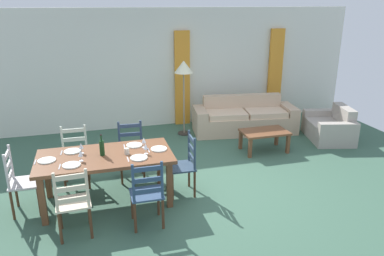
{
  "coord_description": "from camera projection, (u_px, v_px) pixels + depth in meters",
  "views": [
    {
      "loc": [
        -1.57,
        -5.19,
        2.83
      ],
      "look_at": [
        0.07,
        0.66,
        0.75
      ],
      "focal_mm": 34.84,
      "sensor_mm": 36.0,
      "label": 1
    }
  ],
  "objects": [
    {
      "name": "ground_plane",
      "position": [
        199.0,
        185.0,
        6.05
      ],
      "size": [
        9.6,
        9.6,
        0.02
      ],
      "primitive_type": "cube",
      "color": "#3A5E4A"
    },
    {
      "name": "wall_far",
      "position": [
        158.0,
        68.0,
        8.62
      ],
      "size": [
        9.6,
        0.16,
        2.7
      ],
      "primitive_type": "cube",
      "color": "silver",
      "rests_on": "ground_plane"
    },
    {
      "name": "curtain_panel_left",
      "position": [
        182.0,
        79.0,
        8.71
      ],
      "size": [
        0.35,
        0.08,
        2.2
      ],
      "primitive_type": "cube",
      "color": "orange",
      "rests_on": "ground_plane"
    },
    {
      "name": "curtain_panel_right",
      "position": [
        275.0,
        74.0,
        9.32
      ],
      "size": [
        0.35,
        0.08,
        2.2
      ],
      "primitive_type": "cube",
      "color": "orange",
      "rests_on": "ground_plane"
    },
    {
      "name": "dining_table",
      "position": [
        105.0,
        161.0,
        5.33
      ],
      "size": [
        1.9,
        0.96,
        0.75
      ],
      "color": "brown",
      "rests_on": "ground_plane"
    },
    {
      "name": "dining_chair_near_left",
      "position": [
        73.0,
        203.0,
        4.58
      ],
      "size": [
        0.44,
        0.42,
        0.96
      ],
      "color": "beige",
      "rests_on": "ground_plane"
    },
    {
      "name": "dining_chair_near_right",
      "position": [
        147.0,
        194.0,
        4.8
      ],
      "size": [
        0.42,
        0.4,
        0.96
      ],
      "color": "navy",
      "rests_on": "ground_plane"
    },
    {
      "name": "dining_chair_far_left",
      "position": [
        75.0,
        157.0,
        5.93
      ],
      "size": [
        0.42,
        0.4,
        0.96
      ],
      "color": "beige",
      "rests_on": "ground_plane"
    },
    {
      "name": "dining_chair_far_right",
      "position": [
        131.0,
        151.0,
        6.15
      ],
      "size": [
        0.44,
        0.43,
        0.96
      ],
      "color": "#2E3F5A",
      "rests_on": "ground_plane"
    },
    {
      "name": "dining_chair_head_west",
      "position": [
        21.0,
        181.0,
        5.13
      ],
      "size": [
        0.4,
        0.42,
        0.96
      ],
      "color": "silver",
      "rests_on": "ground_plane"
    },
    {
      "name": "dining_chair_head_east",
      "position": [
        184.0,
        164.0,
        5.65
      ],
      "size": [
        0.41,
        0.43,
        0.96
      ],
      "color": "#2C4055",
      "rests_on": "ground_plane"
    },
    {
      "name": "dinner_plate_near_left",
      "position": [
        71.0,
        165.0,
        4.96
      ],
      "size": [
        0.24,
        0.24,
        0.02
      ],
      "primitive_type": "cylinder",
      "color": "white",
      "rests_on": "dining_table"
    },
    {
      "name": "fork_near_left",
      "position": [
        60.0,
        167.0,
        4.92
      ],
      "size": [
        0.03,
        0.17,
        0.01
      ],
      "primitive_type": "cube",
      "rotation": [
        0.0,
        0.0,
        -0.07
      ],
      "color": "silver",
      "rests_on": "dining_table"
    },
    {
      "name": "dinner_plate_near_right",
      "position": [
        139.0,
        158.0,
        5.19
      ],
      "size": [
        0.24,
        0.24,
        0.02
      ],
      "primitive_type": "cylinder",
      "color": "white",
      "rests_on": "dining_table"
    },
    {
      "name": "fork_near_right",
      "position": [
        128.0,
        159.0,
        5.15
      ],
      "size": [
        0.02,
        0.17,
        0.01
      ],
      "primitive_type": "cube",
      "rotation": [
        0.0,
        0.0,
        0.02
      ],
      "color": "silver",
      "rests_on": "dining_table"
    },
    {
      "name": "dinner_plate_far_left",
      "position": [
        72.0,
        151.0,
        5.41
      ],
      "size": [
        0.24,
        0.24,
        0.02
      ],
      "primitive_type": "cylinder",
      "color": "white",
      "rests_on": "dining_table"
    },
    {
      "name": "fork_far_left",
      "position": [
        62.0,
        153.0,
        5.38
      ],
      "size": [
        0.03,
        0.17,
        0.01
      ],
      "primitive_type": "cube",
      "rotation": [
        0.0,
        0.0,
        -0.06
      ],
      "color": "silver",
      "rests_on": "dining_table"
    },
    {
      "name": "dinner_plate_far_right",
      "position": [
        134.0,
        145.0,
        5.64
      ],
      "size": [
        0.24,
        0.24,
        0.02
      ],
      "primitive_type": "cylinder",
      "color": "white",
      "rests_on": "dining_table"
    },
    {
      "name": "fork_far_right",
      "position": [
        124.0,
        146.0,
        5.6
      ],
      "size": [
        0.02,
        0.17,
        0.01
      ],
      "primitive_type": "cube",
      "rotation": [
        0.0,
        0.0,
        -0.04
      ],
      "color": "silver",
      "rests_on": "dining_table"
    },
    {
      "name": "dinner_plate_head_west",
      "position": [
        47.0,
        160.0,
        5.1
      ],
      "size": [
        0.24,
        0.24,
        0.02
      ],
      "primitive_type": "cylinder",
      "color": "white",
      "rests_on": "dining_table"
    },
    {
      "name": "fork_head_west",
      "position": [
        35.0,
        162.0,
        5.06
      ],
      "size": [
        0.02,
        0.17,
        0.01
      ],
      "primitive_type": "cube",
      "rotation": [
        0.0,
        0.0,
        -0.03
      ],
      "color": "silver",
      "rests_on": "dining_table"
    },
    {
      "name": "dinner_plate_head_east",
      "position": [
        159.0,
        149.0,
        5.5
      ],
      "size": [
        0.24,
        0.24,
        0.02
      ],
      "primitive_type": "cylinder",
      "color": "white",
      "rests_on": "dining_table"
    },
    {
      "name": "fork_head_east",
      "position": [
        149.0,
        150.0,
        5.46
      ],
      "size": [
        0.02,
        0.17,
        0.01
      ],
      "primitive_type": "cube",
      "rotation": [
        0.0,
        0.0,
        -0.02
      ],
      "color": "silver",
      "rests_on": "dining_table"
    },
    {
      "name": "wine_bottle",
      "position": [
        102.0,
        148.0,
        5.26
      ],
      "size": [
        0.07,
        0.07,
        0.32
      ],
      "color": "#143819",
      "rests_on": "dining_table"
    },
    {
      "name": "wine_glass_near_left",
      "position": [
        80.0,
        154.0,
        5.06
      ],
      "size": [
        0.06,
        0.06,
        0.16
      ],
      "color": "white",
      "rests_on": "dining_table"
    },
    {
      "name": "wine_glass_near_right",
      "position": [
        146.0,
        147.0,
        5.3
      ],
      "size": [
        0.06,
        0.06,
        0.16
      ],
      "color": "white",
      "rests_on": "dining_table"
    },
    {
      "name": "wine_glass_far_left",
      "position": [
        81.0,
        146.0,
        5.32
      ],
      "size": [
        0.06,
        0.06,
        0.16
      ],
      "color": "white",
      "rests_on": "dining_table"
    },
    {
      "name": "wine_glass_far_right",
      "position": [
        144.0,
        141.0,
        5.54
      ],
      "size": [
        0.06,
        0.06,
        0.16
      ],
      "color": "white",
      "rests_on": "dining_table"
    },
    {
      "name": "coffee_cup_primary",
      "position": [
        127.0,
        151.0,
        5.32
      ],
      "size": [
        0.07,
        0.07,
        0.09
      ],
      "primitive_type": "cylinder",
      "color": "beige",
      "rests_on": "dining_table"
    },
    {
      "name": "couch",
      "position": [
        244.0,
        119.0,
        8.45
      ],
      "size": [
        2.37,
        1.1,
        0.8
      ],
      "color": "tan",
      "rests_on": "ground_plane"
    },
    {
      "name": "coffee_table",
      "position": [
        264.0,
        134.0,
        7.3
      ],
      "size": [
        0.9,
        0.56,
        0.42
      ],
      "color": "brown",
      "rests_on": "ground_plane"
    },
    {
      "name": "armchair_upholstered",
      "position": [
        331.0,
        128.0,
        7.98
      ],
      "size": [
        1.05,
        1.32,
        0.72
      ],
      "color": "#A89E92",
      "rests_on": "ground_plane"
    },
    {
      "name": "standing_lamp",
      "position": [
        184.0,
        71.0,
        7.91
      ],
      "size": [
        0.4,
        0.4,
        1.64
      ],
      "color": "#332D28",
      "rests_on": "ground_plane"
    }
  ]
}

